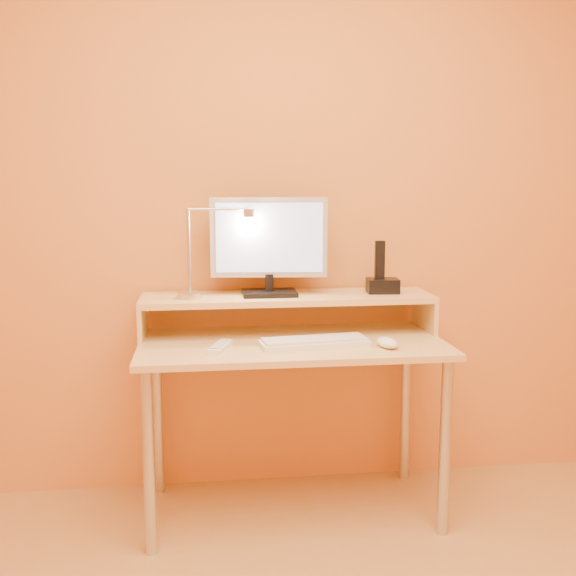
{
  "coord_description": "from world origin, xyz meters",
  "views": [
    {
      "loc": [
        -0.34,
        -1.38,
        1.34
      ],
      "look_at": [
        -0.02,
        1.13,
        0.94
      ],
      "focal_mm": 41.74,
      "sensor_mm": 36.0,
      "label": 1
    }
  ],
  "objects": [
    {
      "name": "keyboard",
      "position": [
        0.07,
        1.09,
        0.73
      ],
      "size": [
        0.43,
        0.18,
        0.02
      ],
      "primitive_type": "cube",
      "rotation": [
        0.0,
        0.0,
        0.12
      ],
      "color": "white",
      "rests_on": "desk_lower"
    },
    {
      "name": "desk_leg_fr",
      "position": [
        0.55,
        0.93,
        0.35
      ],
      "size": [
        0.04,
        0.04,
        0.69
      ],
      "primitive_type": "cylinder",
      "color": "silver",
      "rests_on": "floor"
    },
    {
      "name": "shelf_riser_left",
      "position": [
        -0.59,
        1.33,
        0.79
      ],
      "size": [
        0.02,
        0.3,
        0.14
      ],
      "primitive_type": "cube",
      "color": "#E0AE6D",
      "rests_on": "desk_lower"
    },
    {
      "name": "desk_leg_fl",
      "position": [
        -0.55,
        0.93,
        0.35
      ],
      "size": [
        0.04,
        0.04,
        0.69
      ],
      "primitive_type": "cylinder",
      "color": "silver",
      "rests_on": "floor"
    },
    {
      "name": "shelf_riser_right",
      "position": [
        0.59,
        1.33,
        0.79
      ],
      "size": [
        0.02,
        0.3,
        0.14
      ],
      "primitive_type": "cube",
      "color": "#E0AE6D",
      "rests_on": "desk_lower"
    },
    {
      "name": "phone_dock",
      "position": [
        0.4,
        1.33,
        0.91
      ],
      "size": [
        0.14,
        0.11,
        0.06
      ],
      "primitive_type": "cube",
      "rotation": [
        0.0,
        0.0,
        -0.08
      ],
      "color": "black",
      "rests_on": "desk_shelf"
    },
    {
      "name": "lamp_post",
      "position": [
        -0.4,
        1.3,
        1.07
      ],
      "size": [
        0.01,
        0.01,
        0.33
      ],
      "primitive_type": "cylinder",
      "color": "silver",
      "rests_on": "lamp_base"
    },
    {
      "name": "lamp_bulb",
      "position": [
        -0.16,
        1.3,
        1.2
      ],
      "size": [
        0.03,
        0.03,
        0.0
      ],
      "primitive_type": "cylinder",
      "color": "#FFEAC6",
      "rests_on": "lamp_head"
    },
    {
      "name": "remote_control",
      "position": [
        -0.29,
        1.08,
        0.73
      ],
      "size": [
        0.1,
        0.18,
        0.02
      ],
      "primitive_type": "cube",
      "rotation": [
        0.0,
        0.0,
        -0.33
      ],
      "color": "white",
      "rests_on": "desk_lower"
    },
    {
      "name": "mouse",
      "position": [
        0.34,
        1.03,
        0.74
      ],
      "size": [
        0.09,
        0.13,
        0.04
      ],
      "primitive_type": "ellipsoid",
      "rotation": [
        0.0,
        0.0,
        0.22
      ],
      "color": "white",
      "rests_on": "desk_lower"
    },
    {
      "name": "phone_handset",
      "position": [
        0.39,
        1.33,
        1.02
      ],
      "size": [
        0.04,
        0.03,
        0.16
      ],
      "primitive_type": "cube",
      "rotation": [
        0.0,
        0.0,
        -0.08
      ],
      "color": "black",
      "rests_on": "phone_dock"
    },
    {
      "name": "monitor_screen",
      "position": [
        -0.07,
        1.32,
        1.12
      ],
      "size": [
        0.43,
        0.05,
        0.28
      ],
      "primitive_type": "cube",
      "rotation": [
        0.0,
        0.0,
        -0.1
      ],
      "color": "#ACB6EA",
      "rests_on": "monitor_panel"
    },
    {
      "name": "desk_leg_bl",
      "position": [
        -0.55,
        1.43,
        0.35
      ],
      "size": [
        0.04,
        0.04,
        0.69
      ],
      "primitive_type": "cylinder",
      "color": "silver",
      "rests_on": "floor"
    },
    {
      "name": "monitor_neck",
      "position": [
        -0.07,
        1.33,
        0.93
      ],
      "size": [
        0.04,
        0.04,
        0.07
      ],
      "primitive_type": "cylinder",
      "color": "black",
      "rests_on": "monitor_foot"
    },
    {
      "name": "lamp_head",
      "position": [
        -0.16,
        1.3,
        1.22
      ],
      "size": [
        0.04,
        0.04,
        0.03
      ],
      "primitive_type": "cylinder",
      "color": "silver",
      "rests_on": "lamp_arm"
    },
    {
      "name": "monitor_foot",
      "position": [
        -0.07,
        1.33,
        0.89
      ],
      "size": [
        0.22,
        0.16,
        0.02
      ],
      "primitive_type": "cube",
      "color": "black",
      "rests_on": "desk_shelf"
    },
    {
      "name": "lamp_arm",
      "position": [
        -0.28,
        1.3,
        1.24
      ],
      "size": [
        0.24,
        0.01,
        0.01
      ],
      "primitive_type": "cylinder",
      "rotation": [
        0.0,
        1.57,
        0.0
      ],
      "color": "silver",
      "rests_on": "lamp_post"
    },
    {
      "name": "monitor_panel",
      "position": [
        -0.07,
        1.34,
        1.12
      ],
      "size": [
        0.48,
        0.08,
        0.33
      ],
      "primitive_type": "cube",
      "rotation": [
        0.0,
        0.0,
        -0.1
      ],
      "color": "#B6B6BB",
      "rests_on": "monitor_neck"
    },
    {
      "name": "desk_lower",
      "position": [
        0.0,
        1.18,
        0.71
      ],
      "size": [
        1.2,
        0.6,
        0.02
      ],
      "primitive_type": "cube",
      "color": "#E0AE6D",
      "rests_on": "floor"
    },
    {
      "name": "monitor_back",
      "position": [
        -0.07,
        1.36,
        1.12
      ],
      "size": [
        0.43,
        0.05,
        0.28
      ],
      "primitive_type": "cube",
      "rotation": [
        0.0,
        0.0,
        -0.1
      ],
      "color": "black",
      "rests_on": "monitor_panel"
    },
    {
      "name": "wall_back",
      "position": [
        0.0,
        1.5,
        1.25
      ],
      "size": [
        3.0,
        0.04,
        2.5
      ],
      "primitive_type": "cube",
      "color": "orange",
      "rests_on": "floor"
    },
    {
      "name": "desk_shelf",
      "position": [
        0.0,
        1.33,
        0.87
      ],
      "size": [
        1.2,
        0.3,
        0.02
      ],
      "primitive_type": "cube",
      "color": "#E0AE6D",
      "rests_on": "desk_lower"
    },
    {
      "name": "phone_led",
      "position": [
        0.45,
        1.28,
        0.91
      ],
      "size": [
        0.01,
        0.0,
        0.04
      ],
      "primitive_type": "cube",
      "color": "#2D87FF",
      "rests_on": "phone_dock"
    },
    {
      "name": "lamp_base",
      "position": [
        -0.4,
        1.3,
        0.89
      ],
      "size": [
        0.1,
        0.1,
        0.02
      ],
      "primitive_type": "cylinder",
      "color": "silver",
      "rests_on": "desk_shelf"
    },
    {
      "name": "desk_leg_br",
      "position": [
        0.55,
        1.43,
        0.35
      ],
      "size": [
        0.04,
        0.04,
        0.69
      ],
      "primitive_type": "cylinder",
      "color": "silver",
      "rests_on": "floor"
    }
  ]
}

